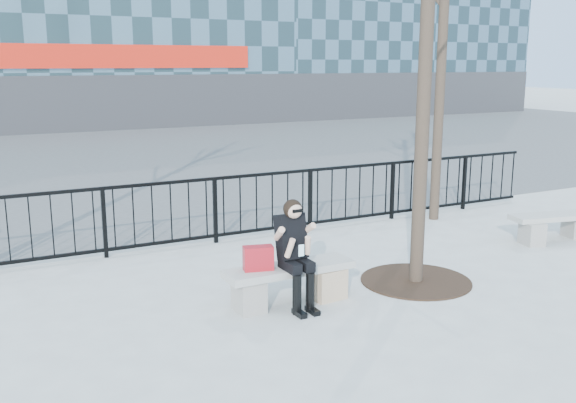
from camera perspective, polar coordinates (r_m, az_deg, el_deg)
name	(u,v)px	position (r m, az deg, el deg)	size (l,w,h in m)	color
ground	(289,303)	(8.08, 0.13, -9.00)	(120.00, 120.00, 0.00)	#9B9B96
street_surface	(76,154)	(22.14, -18.36, 4.02)	(60.00, 23.00, 0.01)	#474747
railing	(204,211)	(10.55, -7.50, -0.87)	(14.00, 0.06, 1.10)	black
tree_grate	(416,281)	(8.99, 11.28, -6.92)	(1.50, 1.50, 0.02)	black
bench_main	(289,280)	(7.98, 0.13, -6.99)	(1.65, 0.46, 0.49)	slate
bench_second	(554,224)	(11.63, 22.60, -1.88)	(1.54, 0.43, 0.46)	slate
seated_woman	(296,255)	(7.73, 0.69, -4.75)	(0.50, 0.64, 1.34)	black
handbag	(258,258)	(7.72, -2.66, -5.05)	(0.36, 0.17, 0.29)	#A2131D
shopping_bag	(332,285)	(8.12, 3.89, -7.44)	(0.41, 0.15, 0.39)	beige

